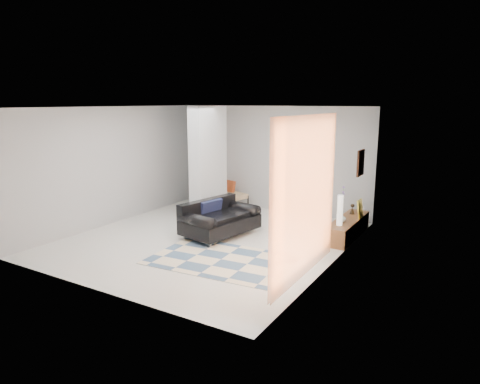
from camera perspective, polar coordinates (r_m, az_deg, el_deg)
The scene contains 17 objects.
floor at distance 9.31m, azimuth -4.16°, elevation -6.28°, with size 6.00×6.00×0.00m, color white.
ceiling at distance 8.84m, azimuth -4.43°, elevation 11.21°, with size 6.00×6.00×0.00m, color white.
wall_back at distance 11.53m, azimuth 4.26°, elevation 4.41°, with size 6.00×6.00×0.00m, color #ABAEB0.
wall_front at distance 6.78m, azimuth -18.89°, elevation -1.59°, with size 6.00×6.00×0.00m, color #ABAEB0.
wall_left at distance 10.77m, azimuth -16.43°, elevation 3.41°, with size 6.00×6.00×0.00m, color #ABAEB0.
wall_right at distance 7.76m, azimuth 12.63°, elevation 0.44°, with size 6.00×6.00×0.00m, color #ABAEB0.
partition_column at distance 10.89m, azimuth -4.25°, elevation 3.96°, with size 0.35×1.20×2.80m, color silver.
hallway_door at distance 12.62m, azimuth -4.44°, elevation 3.32°, with size 0.85×0.06×2.04m, color white.
curtain at distance 6.72m, azimuth 8.95°, elevation -0.76°, with size 2.55×2.55×0.00m, color orange.
wall_art at distance 9.34m, azimuth 15.79°, elevation 3.75°, with size 0.04×0.45×0.55m, color #3A1C0F.
media_console at distance 9.70m, azimuth 14.16°, elevation -4.62°, with size 0.45×1.88×0.80m.
loveseat at distance 9.52m, azimuth -2.92°, elevation -3.66°, with size 1.30×1.86×0.76m.
daybed at distance 12.08m, azimuth -2.62°, elevation 0.07°, with size 1.77×1.18×0.77m.
area_rug at distance 8.13m, azimuth -2.52°, elevation -8.98°, with size 2.60×1.73×0.01m, color beige.
cylinder_lamp at distance 9.05m, azimuth 13.19°, elevation -2.38°, with size 0.12×0.12×0.64m, color white.
bronze_figurine at distance 10.07m, azimuth 14.75°, elevation -2.20°, with size 0.12×0.12×0.23m, color black, non-canonical shape.
vase at distance 9.37m, azimuth 13.46°, elevation -3.37°, with size 0.16×0.16×0.17m, color white.
Camera 1 is at (5.06, -7.25, 2.92)m, focal length 32.00 mm.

